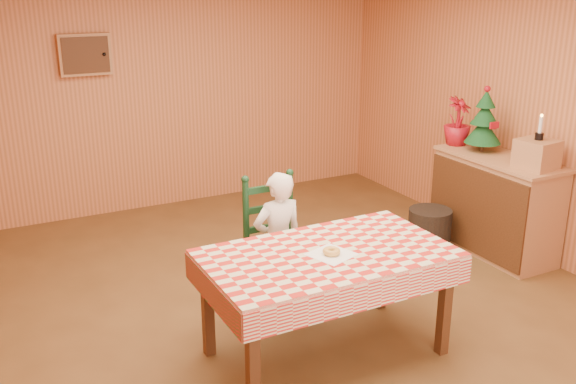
% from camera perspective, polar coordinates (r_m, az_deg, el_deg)
% --- Properties ---
extents(ground, '(6.00, 6.00, 0.00)m').
position_cam_1_polar(ground, '(5.08, 1.06, -10.86)').
color(ground, brown).
rests_on(ground, ground).
extents(cabin_walls, '(5.10, 6.05, 2.65)m').
position_cam_1_polar(cabin_walls, '(4.95, -1.84, 10.76)').
color(cabin_walls, '#C87848').
rests_on(cabin_walls, ground).
extents(dining_table, '(1.66, 0.96, 0.77)m').
position_cam_1_polar(dining_table, '(4.30, 3.51, -6.33)').
color(dining_table, '#4A2813').
rests_on(dining_table, ground).
extents(ladder_chair, '(0.44, 0.40, 1.08)m').
position_cam_1_polar(ladder_chair, '(5.00, -1.18, -4.90)').
color(ladder_chair, black).
rests_on(ladder_chair, ground).
extents(seated_child, '(0.41, 0.27, 1.12)m').
position_cam_1_polar(seated_child, '(4.93, -0.88, -4.50)').
color(seated_child, white).
rests_on(seated_child, ground).
extents(napkin, '(0.33, 0.33, 0.00)m').
position_cam_1_polar(napkin, '(4.23, 3.88, -5.55)').
color(napkin, white).
rests_on(napkin, dining_table).
extents(donut, '(0.13, 0.13, 0.04)m').
position_cam_1_polar(donut, '(4.22, 3.89, -5.28)').
color(donut, gold).
rests_on(donut, napkin).
extents(shelf_unit, '(0.54, 1.24, 0.93)m').
position_cam_1_polar(shelf_unit, '(6.33, 17.92, -1.09)').
color(shelf_unit, tan).
rests_on(shelf_unit, ground).
extents(crate, '(0.33, 0.33, 0.25)m').
position_cam_1_polar(crate, '(5.91, 21.25, 3.17)').
color(crate, tan).
rests_on(crate, shelf_unit).
extents(christmas_tree, '(0.34, 0.34, 0.62)m').
position_cam_1_polar(christmas_tree, '(6.31, 17.04, 5.99)').
color(christmas_tree, '#4A2813').
rests_on(christmas_tree, shelf_unit).
extents(flower_arrangement, '(0.32, 0.32, 0.47)m').
position_cam_1_polar(flower_arrangement, '(6.50, 14.85, 6.11)').
color(flower_arrangement, maroon).
rests_on(flower_arrangement, shelf_unit).
extents(candle_set, '(0.07, 0.07, 0.22)m').
position_cam_1_polar(candle_set, '(5.87, 21.46, 4.96)').
color(candle_set, black).
rests_on(candle_set, crate).
extents(storage_bin, '(0.50, 0.50, 0.41)m').
position_cam_1_polar(storage_bin, '(6.28, 12.44, -3.30)').
color(storage_bin, black).
rests_on(storage_bin, ground).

